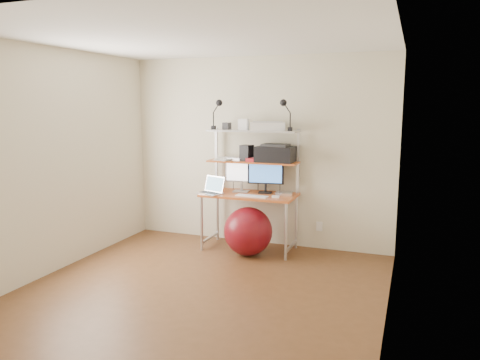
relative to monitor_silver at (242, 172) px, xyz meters
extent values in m
plane|color=brown|center=(0.15, -1.55, -1.00)|extent=(3.60, 3.60, 0.00)
plane|color=white|center=(0.15, -1.55, 1.50)|extent=(3.60, 3.60, 0.00)
plane|color=beige|center=(0.15, 0.25, 0.25)|extent=(3.60, 0.00, 3.60)
plane|color=beige|center=(0.15, -3.35, 0.25)|extent=(3.60, 0.00, 3.60)
plane|color=beige|center=(-1.65, -1.55, 0.25)|extent=(0.00, 3.60, 3.60)
plane|color=beige|center=(1.95, -1.55, 0.25)|extent=(0.00, 3.60, 3.60)
cube|color=#C65526|center=(0.15, -0.11, -0.28)|extent=(1.20, 0.60, 0.03)
cylinder|color=silver|center=(-0.41, -0.37, -0.65)|extent=(0.04, 0.04, 0.71)
cylinder|color=silver|center=(-0.41, 0.15, -0.65)|extent=(0.04, 0.04, 0.71)
cylinder|color=silver|center=(0.71, -0.37, -0.65)|extent=(0.04, 0.04, 0.71)
cylinder|color=silver|center=(0.71, 0.15, -0.65)|extent=(0.04, 0.04, 0.71)
cube|color=silver|center=(-0.42, 0.15, 0.15)|extent=(0.03, 0.04, 0.84)
cube|color=silver|center=(0.72, 0.15, 0.15)|extent=(0.03, 0.04, 0.84)
cube|color=#C65526|center=(0.15, 0.02, 0.14)|extent=(1.18, 0.34, 0.02)
cube|color=silver|center=(0.15, 0.02, 0.54)|extent=(1.18, 0.34, 0.02)
cube|color=white|center=(1.00, 0.24, -0.70)|extent=(0.08, 0.01, 0.12)
cube|color=#B9BABF|center=(0.00, -0.02, -0.26)|extent=(0.21, 0.17, 0.01)
cylinder|color=#B9BABF|center=(0.00, 0.00, -0.19)|extent=(0.03, 0.03, 0.11)
cube|color=#B9BABF|center=(0.00, 0.00, 0.03)|extent=(0.45, 0.08, 0.33)
plane|color=white|center=(0.00, -0.02, 0.03)|extent=(0.40, 0.04, 0.40)
cube|color=black|center=(0.32, 0.00, -0.26)|extent=(0.19, 0.16, 0.01)
cylinder|color=black|center=(0.32, 0.02, -0.20)|extent=(0.03, 0.03, 0.10)
cube|color=black|center=(0.32, 0.02, 0.00)|extent=(0.47, 0.10, 0.28)
plane|color=#3A73C6|center=(0.32, 0.00, 0.00)|extent=(0.42, 0.07, 0.42)
cube|color=silver|center=(-0.32, -0.29, -0.26)|extent=(0.37, 0.32, 0.02)
cube|color=#2C2C2E|center=(-0.32, -0.29, -0.25)|extent=(0.30, 0.22, 0.00)
cube|color=silver|center=(-0.29, -0.18, -0.15)|extent=(0.32, 0.17, 0.21)
plane|color=#7DB2D1|center=(-0.29, -0.18, -0.15)|extent=(0.29, 0.17, 0.28)
cube|color=white|center=(0.23, -0.27, -0.26)|extent=(0.42, 0.14, 0.01)
cube|color=white|center=(0.54, -0.24, -0.25)|extent=(0.09, 0.06, 0.02)
cube|color=silver|center=(0.59, -0.04, -0.24)|extent=(0.24, 0.24, 0.04)
cube|color=black|center=(0.21, -0.25, -0.26)|extent=(0.07, 0.12, 0.01)
cube|color=black|center=(0.45, 0.04, 0.25)|extent=(0.49, 0.34, 0.20)
cube|color=#2C2C2E|center=(0.45, 0.04, 0.36)|extent=(0.33, 0.25, 0.03)
cube|color=black|center=(0.07, 0.00, 0.25)|extent=(0.17, 0.17, 0.20)
cube|color=#B01C24|center=(0.18, -0.06, 0.17)|extent=(0.17, 0.12, 0.05)
cube|color=white|center=(0.34, 0.04, 0.60)|extent=(0.50, 0.40, 0.10)
cube|color=#B9BABF|center=(0.34, 0.04, 0.65)|extent=(0.42, 0.32, 0.02)
cube|color=white|center=(0.02, 0.03, 0.62)|extent=(0.12, 0.10, 0.14)
cube|color=#2C2C2E|center=(-0.22, 0.04, 0.59)|extent=(0.10, 0.10, 0.09)
cube|color=black|center=(-0.38, -0.03, 0.57)|extent=(0.05, 0.06, 0.05)
cylinder|color=black|center=(-0.38, -0.03, 0.68)|extent=(0.02, 0.02, 0.17)
sphere|color=black|center=(-0.29, -0.04, 0.89)|extent=(0.09, 0.09, 0.09)
cube|color=black|center=(0.65, -0.04, 0.57)|extent=(0.05, 0.06, 0.05)
cylinder|color=black|center=(0.65, -0.04, 0.68)|extent=(0.02, 0.02, 0.17)
sphere|color=black|center=(0.57, -0.05, 0.89)|extent=(0.09, 0.09, 0.09)
sphere|color=maroon|center=(0.21, -0.33, -0.70)|extent=(0.61, 0.61, 0.61)
cube|color=white|center=(-0.29, 0.04, 0.15)|extent=(0.29, 0.33, 0.00)
cube|color=white|center=(-0.21, -0.03, 0.15)|extent=(0.29, 0.34, 0.00)
cube|color=white|center=(-0.23, 0.06, 0.16)|extent=(0.26, 0.31, 0.00)
cube|color=white|center=(-0.20, 0.00, 0.16)|extent=(0.29, 0.34, 0.00)
cube|color=white|center=(-0.25, 0.02, 0.17)|extent=(0.31, 0.34, 0.00)
camera|label=1|loc=(2.10, -5.68, 0.88)|focal=35.00mm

